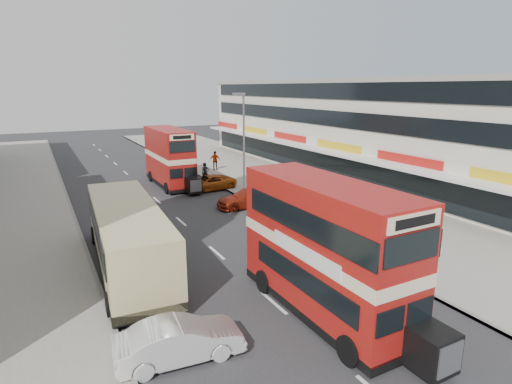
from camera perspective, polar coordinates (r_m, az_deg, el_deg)
ground at (r=16.13m, az=6.23°, el=-17.90°), size 160.00×160.00×0.00m
road_surface at (r=33.29m, az=-13.41°, el=-1.09°), size 12.00×90.00×0.01m
pavement_right at (r=37.94m, az=4.35°, el=1.22°), size 12.00×90.00×0.15m
kerb_left at (r=32.38m, az=-23.89°, el=-2.24°), size 0.20×90.00×0.16m
kerb_right at (r=35.21m, az=-3.80°, el=0.22°), size 0.20×90.00×0.16m
commercial_row at (r=43.47m, az=12.04°, el=8.78°), size 9.90×46.20×9.30m
wooded_hill at (r=108.87m, az=31.03°, el=7.66°), size 172.80×230.40×20.00m
street_lamp at (r=32.77m, az=-1.80°, el=7.57°), size 1.00×0.20×8.12m
bus_main at (r=15.96m, az=9.52°, el=-7.67°), size 2.58×9.16×5.04m
bus_second at (r=37.58m, az=-11.72°, el=4.71°), size 2.45×8.83×4.86m
coach at (r=20.82m, az=-17.10°, el=-5.60°), size 3.49×11.18×2.92m
car_left_front at (r=14.35m, az=-10.38°, el=-19.34°), size 4.21×1.79×1.35m
car_right_a at (r=30.43m, az=-1.05°, el=-0.80°), size 4.85×2.23×1.37m
car_right_b at (r=35.60m, az=-6.47°, el=1.25°), size 4.73×2.40×1.28m
car_right_c at (r=47.73m, az=-12.36°, el=4.35°), size 4.02×1.69×1.36m
pedestrian_near at (r=31.42m, az=3.14°, el=0.42°), size 0.82×0.70×1.88m
pedestrian_far at (r=43.70m, az=-5.65°, el=4.32°), size 1.22×0.74×1.95m
cyclist at (r=36.53m, az=-6.92°, el=1.74°), size 0.69×1.80×2.21m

